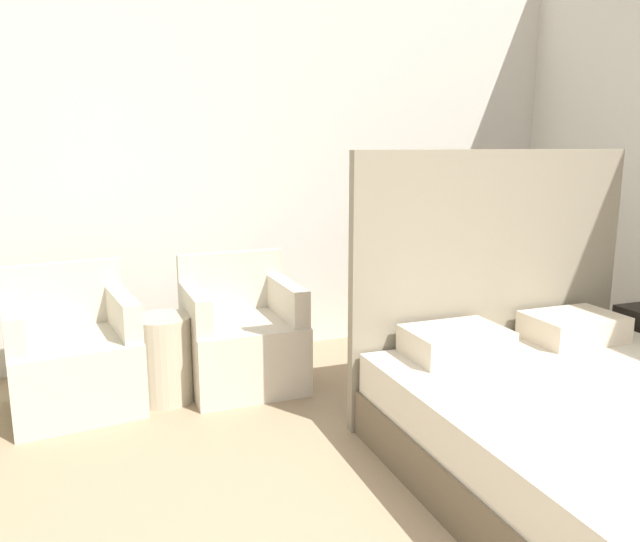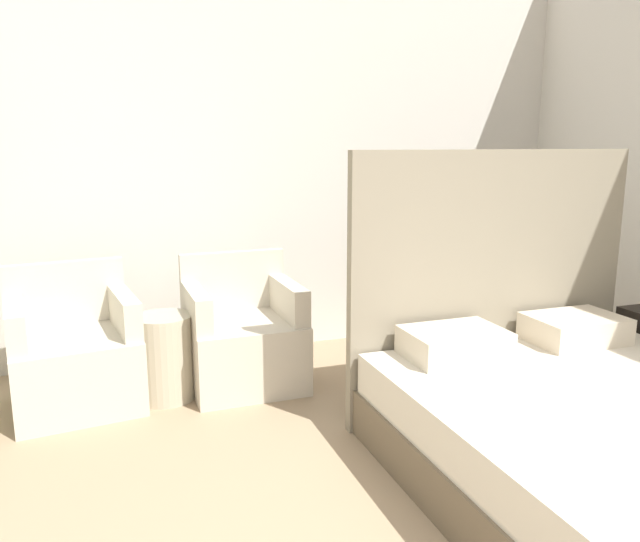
{
  "view_description": "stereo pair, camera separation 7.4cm",
  "coord_description": "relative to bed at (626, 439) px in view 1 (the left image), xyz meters",
  "views": [
    {
      "loc": [
        -0.72,
        -0.4,
        1.49
      ],
      "look_at": [
        0.49,
        2.8,
        0.78
      ],
      "focal_mm": 35.0,
      "sensor_mm": 36.0,
      "label": 1
    },
    {
      "loc": [
        -0.65,
        -0.42,
        1.49
      ],
      "look_at": [
        0.49,
        2.8,
        0.78
      ],
      "focal_mm": 35.0,
      "sensor_mm": 36.0,
      "label": 2
    }
  ],
  "objects": [
    {
      "name": "side_table",
      "position": [
        -1.69,
        1.74,
        -0.02
      ],
      "size": [
        0.34,
        0.34,
        0.5
      ],
      "color": "#B7AD93",
      "rests_on": "ground_plane"
    },
    {
      "name": "armchair_near_window_right",
      "position": [
        -1.2,
        1.8,
        0.0
      ],
      "size": [
        0.68,
        0.65,
        0.8
      ],
      "rotation": [
        0.0,
        0.0,
        0.02
      ],
      "color": "beige",
      "rests_on": "ground_plane"
    },
    {
      "name": "wall_back",
      "position": [
        -1.33,
        2.49,
        1.18
      ],
      "size": [
        10.0,
        0.06,
        2.9
      ],
      "color": "silver",
      "rests_on": "ground_plane"
    },
    {
      "name": "bed",
      "position": [
        0.0,
        0.0,
        0.0
      ],
      "size": [
        1.68,
        2.2,
        1.45
      ],
      "color": "brown",
      "rests_on": "ground_plane"
    },
    {
      "name": "armchair_near_window_left",
      "position": [
        -2.18,
        1.8,
        0.0
      ],
      "size": [
        0.75,
        0.72,
        0.8
      ],
      "rotation": [
        0.0,
        0.0,
        0.13
      ],
      "color": "beige",
      "rests_on": "ground_plane"
    }
  ]
}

